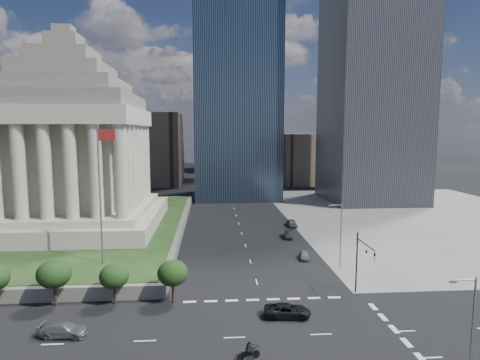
{
  "coord_description": "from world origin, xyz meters",
  "views": [
    {
      "loc": [
        -6.26,
        -33.51,
        20.82
      ],
      "look_at": [
        -2.63,
        16.0,
        14.84
      ],
      "focal_mm": 30.0,
      "sensor_mm": 36.0,
      "label": 1
    }
  ],
  "objects": [
    {
      "name": "building_filler_ne",
      "position": [
        32.0,
        130.0,
        10.0
      ],
      "size": [
        20.0,
        30.0,
        20.0
      ],
      "primitive_type": "cube",
      "color": "brown",
      "rests_on": "ground"
    },
    {
      "name": "parked_sedan_mid",
      "position": [
        9.0,
        42.74,
        0.72
      ],
      "size": [
        2.24,
        4.55,
        1.43
      ],
      "primitive_type": "imported",
      "rotation": [
        0.0,
        0.0,
        -0.17
      ],
      "color": "black",
      "rests_on": "ground"
    },
    {
      "name": "war_memorial",
      "position": [
        -34.0,
        48.0,
        21.4
      ],
      "size": [
        34.0,
        34.0,
        39.0
      ],
      "primitive_type": null,
      "color": "#ACA490",
      "rests_on": "plaza_lawn"
    },
    {
      "name": "street_lamp_north",
      "position": [
        13.33,
        25.0,
        5.66
      ],
      "size": [
        2.13,
        0.22,
        10.0
      ],
      "color": "slate",
      "rests_on": "ground"
    },
    {
      "name": "parked_sedan_near",
      "position": [
        9.0,
        29.53,
        0.63
      ],
      "size": [
        2.1,
        3.91,
        1.27
      ],
      "primitive_type": "imported",
      "rotation": [
        0.0,
        0.0,
        -0.17
      ],
      "color": "gray",
      "rests_on": "ground"
    },
    {
      "name": "motorcycle_trail",
      "position": [
        -2.95,
        1.0,
        0.85
      ],
      "size": [
        2.37,
        1.27,
        1.71
      ],
      "primitive_type": null,
      "rotation": [
        0.0,
        0.0,
        0.3
      ],
      "color": "black",
      "rests_on": "ground"
    },
    {
      "name": "pickup_truck",
      "position": [
        2.23,
        9.16,
        0.73
      ],
      "size": [
        2.92,
        5.49,
        1.47
      ],
      "primitive_type": "imported",
      "rotation": [
        0.0,
        0.0,
        1.48
      ],
      "color": "black",
      "rests_on": "ground"
    },
    {
      "name": "suv_grey",
      "position": [
        -21.4,
        6.52,
        0.71
      ],
      "size": [
        2.38,
        5.02,
        1.41
      ],
      "primitive_type": "imported",
      "rotation": [
        0.0,
        0.0,
        1.49
      ],
      "color": "#525459",
      "rests_on": "ground"
    },
    {
      "name": "midrise_glass",
      "position": [
        2.0,
        95.0,
        30.0
      ],
      "size": [
        26.0,
        26.0,
        60.0
      ],
      "primitive_type": "cube",
      "color": "black",
      "rests_on": "ground"
    },
    {
      "name": "flagpole",
      "position": [
        -21.83,
        24.0,
        13.11
      ],
      "size": [
        2.52,
        0.24,
        20.0
      ],
      "color": "slate",
      "rests_on": "plaza_lawn"
    },
    {
      "name": "street_lamp_south",
      "position": [
        13.33,
        -6.0,
        5.66
      ],
      "size": [
        2.13,
        0.22,
        10.0
      ],
      "color": "slate",
      "rests_on": "ground"
    },
    {
      "name": "building_filler_nw",
      "position": [
        -30.0,
        130.0,
        14.0
      ],
      "size": [
        24.0,
        30.0,
        28.0
      ],
      "primitive_type": "cube",
      "color": "brown",
      "rests_on": "ground"
    },
    {
      "name": "sidewalk_ne",
      "position": [
        46.0,
        60.0,
        0.01
      ],
      "size": [
        68.0,
        90.0,
        0.03
      ],
      "primitive_type": "cube",
      "color": "slate",
      "rests_on": "ground"
    },
    {
      "name": "plaza_lawn",
      "position": [
        -45.0,
        50.0,
        1.85
      ],
      "size": [
        64.0,
        68.0,
        0.1
      ],
      "primitive_type": "cube",
      "color": "#1C3616",
      "rests_on": "plaza_terrace"
    },
    {
      "name": "traffic_signal_ne",
      "position": [
        12.5,
        13.7,
        5.25
      ],
      "size": [
        0.3,
        5.74,
        8.0
      ],
      "color": "black",
      "rests_on": "ground"
    },
    {
      "name": "ground",
      "position": [
        0.0,
        100.0,
        0.0
      ],
      "size": [
        500.0,
        500.0,
        0.0
      ],
      "primitive_type": "plane",
      "color": "black",
      "rests_on": "ground"
    },
    {
      "name": "plaza_terrace",
      "position": [
        -45.0,
        50.0,
        0.9
      ],
      "size": [
        66.0,
        70.0,
        1.8
      ],
      "primitive_type": "cube",
      "color": "#666157",
      "rests_on": "ground"
    },
    {
      "name": "parked_sedan_far",
      "position": [
        11.5,
        51.95,
        0.79
      ],
      "size": [
        1.93,
        4.68,
        1.59
      ],
      "primitive_type": "imported",
      "rotation": [
        0.0,
        0.0,
        -0.01
      ],
      "color": "#595B61",
      "rests_on": "ground"
    },
    {
      "name": "highrise_ne",
      "position": [
        42.0,
        85.0,
        50.0
      ],
      "size": [
        26.0,
        28.0,
        100.0
      ],
      "primitive_type": "cube",
      "color": "black",
      "rests_on": "ground"
    }
  ]
}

